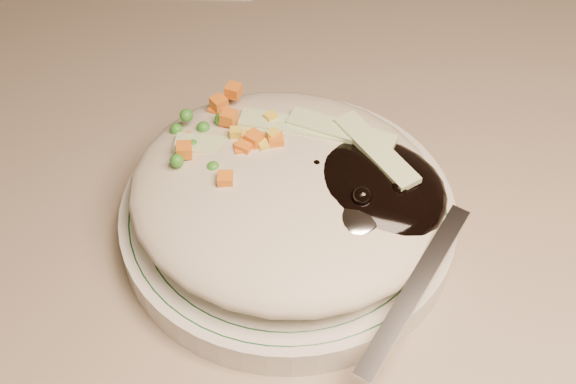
% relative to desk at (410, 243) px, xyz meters
% --- Properties ---
extents(desk, '(1.40, 0.70, 0.74)m').
position_rel_desk_xyz_m(desk, '(0.00, 0.00, 0.00)').
color(desk, gray).
rests_on(desk, ground).
extents(plate, '(0.21, 0.21, 0.02)m').
position_rel_desk_xyz_m(plate, '(-0.06, -0.18, 0.21)').
color(plate, silver).
rests_on(plate, desk).
extents(plate_rim, '(0.20, 0.20, 0.00)m').
position_rel_desk_xyz_m(plate_rim, '(-0.06, -0.18, 0.22)').
color(plate_rim, '#144723').
rests_on(plate_rim, plate).
extents(meal, '(0.20, 0.19, 0.05)m').
position_rel_desk_xyz_m(meal, '(-0.05, -0.18, 0.24)').
color(meal, '#BAB197').
rests_on(meal, plate).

